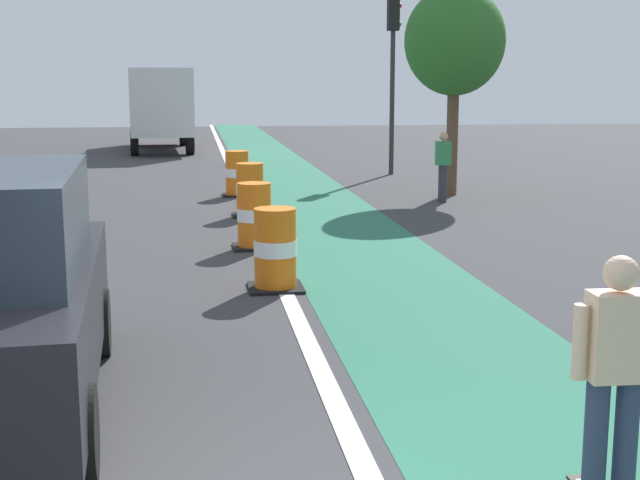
% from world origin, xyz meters
% --- Properties ---
extents(bike_lane_strip, '(2.50, 80.00, 0.01)m').
position_xyz_m(bike_lane_strip, '(2.40, 12.00, 0.00)').
color(bike_lane_strip, '#286B51').
rests_on(bike_lane_strip, ground).
extents(lane_divider_stripe, '(0.20, 80.00, 0.01)m').
position_xyz_m(lane_divider_stripe, '(0.90, 12.00, 0.01)').
color(lane_divider_stripe, silver).
rests_on(lane_divider_stripe, ground).
extents(skateboarder_on_lane, '(0.57, 0.81, 1.69)m').
position_xyz_m(skateboarder_on_lane, '(2.32, -0.06, 0.91)').
color(skateboarder_on_lane, black).
rests_on(skateboarder_on_lane, ground).
extents(traffic_barrel_front, '(0.73, 0.73, 1.09)m').
position_xyz_m(traffic_barrel_front, '(0.79, 6.38, 0.53)').
color(traffic_barrel_front, orange).
rests_on(traffic_barrel_front, ground).
extents(traffic_barrel_mid, '(0.73, 0.73, 1.09)m').
position_xyz_m(traffic_barrel_mid, '(0.72, 9.36, 0.53)').
color(traffic_barrel_mid, orange).
rests_on(traffic_barrel_mid, ground).
extents(traffic_barrel_back, '(0.73, 0.73, 1.09)m').
position_xyz_m(traffic_barrel_back, '(0.88, 12.92, 0.53)').
color(traffic_barrel_back, orange).
rests_on(traffic_barrel_back, ground).
extents(traffic_barrel_far, '(0.73, 0.73, 1.09)m').
position_xyz_m(traffic_barrel_far, '(0.78, 16.20, 0.53)').
color(traffic_barrel_far, orange).
rests_on(traffic_barrel_far, ground).
extents(delivery_truck_down_block, '(2.74, 7.72, 3.23)m').
position_xyz_m(delivery_truck_down_block, '(-1.55, 30.85, 1.85)').
color(delivery_truck_down_block, silver).
rests_on(delivery_truck_down_block, ground).
extents(traffic_light_corner, '(0.41, 0.32, 5.10)m').
position_xyz_m(traffic_light_corner, '(5.61, 20.58, 3.50)').
color(traffic_light_corner, '#2D2D2D').
rests_on(traffic_light_corner, ground).
extents(pedestrian_crossing, '(0.34, 0.20, 1.61)m').
position_xyz_m(pedestrian_crossing, '(5.38, 14.34, 0.86)').
color(pedestrian_crossing, '#33333D').
rests_on(pedestrian_crossing, ground).
extents(street_tree_sidewalk, '(2.40, 2.40, 5.00)m').
position_xyz_m(street_tree_sidewalk, '(5.97, 15.64, 3.67)').
color(street_tree_sidewalk, brown).
rests_on(street_tree_sidewalk, ground).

